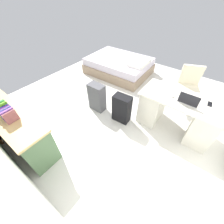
{
  "coord_description": "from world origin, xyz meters",
  "views": [
    {
      "loc": [
        -1.29,
        2.13,
        2.29
      ],
      "look_at": [
        -0.22,
        0.74,
        0.6
      ],
      "focal_mm": 22.55,
      "sensor_mm": 36.0,
      "label": 1
    }
  ],
  "objects_px": {
    "credenza": "(15,127)",
    "cell_phone_near_laptop": "(210,104)",
    "suitcase_black": "(122,109)",
    "desk": "(177,113)",
    "office_chair": "(187,90)",
    "laptop": "(188,101)",
    "computer_mouse": "(173,95)",
    "bed": "(119,66)",
    "suitcase_spare_grey": "(97,97)"
  },
  "relations": [
    {
      "from": "credenza",
      "to": "cell_phone_near_laptop",
      "type": "distance_m",
      "value": 3.37
    },
    {
      "from": "suitcase_black",
      "to": "desk",
      "type": "bearing_deg",
      "value": -159.16
    },
    {
      "from": "office_chair",
      "to": "suitcase_black",
      "type": "relative_size",
      "value": 1.49
    },
    {
      "from": "laptop",
      "to": "desk",
      "type": "bearing_deg",
      "value": -39.28
    },
    {
      "from": "desk",
      "to": "computer_mouse",
      "type": "height_order",
      "value": "computer_mouse"
    },
    {
      "from": "office_chair",
      "to": "suitcase_black",
      "type": "distance_m",
      "value": 1.62
    },
    {
      "from": "office_chair",
      "to": "credenza",
      "type": "xyz_separation_m",
      "value": [
        2.06,
        2.95,
        -0.04
      ]
    },
    {
      "from": "office_chair",
      "to": "credenza",
      "type": "bearing_deg",
      "value": 55.07
    },
    {
      "from": "desk",
      "to": "office_chair",
      "type": "relative_size",
      "value": 1.54
    },
    {
      "from": "bed",
      "to": "cell_phone_near_laptop",
      "type": "bearing_deg",
      "value": 157.01
    },
    {
      "from": "desk",
      "to": "bed",
      "type": "relative_size",
      "value": 0.74
    },
    {
      "from": "office_chair",
      "to": "laptop",
      "type": "bearing_deg",
      "value": 100.15
    },
    {
      "from": "bed",
      "to": "suitcase_black",
      "type": "height_order",
      "value": "suitcase_black"
    },
    {
      "from": "suitcase_black",
      "to": "suitcase_spare_grey",
      "type": "relative_size",
      "value": 0.96
    },
    {
      "from": "computer_mouse",
      "to": "laptop",
      "type": "bearing_deg",
      "value": 170.98
    },
    {
      "from": "office_chair",
      "to": "computer_mouse",
      "type": "relative_size",
      "value": 9.4
    },
    {
      "from": "credenza",
      "to": "bed",
      "type": "height_order",
      "value": "credenza"
    },
    {
      "from": "bed",
      "to": "cell_phone_near_laptop",
      "type": "height_order",
      "value": "cell_phone_near_laptop"
    },
    {
      "from": "laptop",
      "to": "credenza",
      "type": "bearing_deg",
      "value": 41.59
    },
    {
      "from": "computer_mouse",
      "to": "cell_phone_near_laptop",
      "type": "relative_size",
      "value": 0.74
    },
    {
      "from": "suitcase_black",
      "to": "office_chair",
      "type": "bearing_deg",
      "value": -127.63
    },
    {
      "from": "desk",
      "to": "office_chair",
      "type": "bearing_deg",
      "value": -84.64
    },
    {
      "from": "desk",
      "to": "bed",
      "type": "bearing_deg",
      "value": -28.98
    },
    {
      "from": "suitcase_black",
      "to": "suitcase_spare_grey",
      "type": "xyz_separation_m",
      "value": [
        0.65,
        0.04,
        0.01
      ]
    },
    {
      "from": "desk",
      "to": "cell_phone_near_laptop",
      "type": "distance_m",
      "value": 0.55
    },
    {
      "from": "credenza",
      "to": "suitcase_black",
      "type": "relative_size",
      "value": 2.86
    },
    {
      "from": "bed",
      "to": "computer_mouse",
      "type": "bearing_deg",
      "value": 148.3
    },
    {
      "from": "suitcase_black",
      "to": "computer_mouse",
      "type": "distance_m",
      "value": 1.01
    },
    {
      "from": "credenza",
      "to": "bed",
      "type": "xyz_separation_m",
      "value": [
        0.08,
        -3.29,
        -0.13
      ]
    },
    {
      "from": "office_chair",
      "to": "suitcase_spare_grey",
      "type": "relative_size",
      "value": 1.43
    },
    {
      "from": "suitcase_spare_grey",
      "to": "laptop",
      "type": "xyz_separation_m",
      "value": [
        -1.7,
        -0.43,
        0.48
      ]
    },
    {
      "from": "laptop",
      "to": "office_chair",
      "type": "bearing_deg",
      "value": -79.85
    },
    {
      "from": "bed",
      "to": "suitcase_spare_grey",
      "type": "bearing_deg",
      "value": 109.43
    },
    {
      "from": "cell_phone_near_laptop",
      "to": "laptop",
      "type": "bearing_deg",
      "value": 25.1
    },
    {
      "from": "laptop",
      "to": "suitcase_spare_grey",
      "type": "bearing_deg",
      "value": 14.05
    },
    {
      "from": "bed",
      "to": "suitcase_black",
      "type": "bearing_deg",
      "value": 126.75
    },
    {
      "from": "suitcase_spare_grey",
      "to": "suitcase_black",
      "type": "bearing_deg",
      "value": -176.77
    },
    {
      "from": "bed",
      "to": "suitcase_spare_grey",
      "type": "relative_size",
      "value": 2.99
    },
    {
      "from": "laptop",
      "to": "cell_phone_near_laptop",
      "type": "xyz_separation_m",
      "value": [
        -0.31,
        -0.19,
        -0.04
      ]
    },
    {
      "from": "computer_mouse",
      "to": "suitcase_spare_grey",
      "type": "bearing_deg",
      "value": 16.93
    },
    {
      "from": "credenza",
      "to": "suitcase_spare_grey",
      "type": "bearing_deg",
      "value": -108.8
    },
    {
      "from": "desk",
      "to": "laptop",
      "type": "xyz_separation_m",
      "value": [
        -0.09,
        0.07,
        0.41
      ]
    },
    {
      "from": "bed",
      "to": "suitcase_black",
      "type": "distance_m",
      "value": 2.11
    },
    {
      "from": "desk",
      "to": "cell_phone_near_laptop",
      "type": "bearing_deg",
      "value": -163.31
    },
    {
      "from": "suitcase_black",
      "to": "laptop",
      "type": "distance_m",
      "value": 1.22
    },
    {
      "from": "suitcase_black",
      "to": "laptop",
      "type": "xyz_separation_m",
      "value": [
        -1.05,
        -0.39,
        0.49
      ]
    },
    {
      "from": "desk",
      "to": "computer_mouse",
      "type": "xyz_separation_m",
      "value": [
        0.17,
        0.04,
        0.38
      ]
    },
    {
      "from": "bed",
      "to": "laptop",
      "type": "height_order",
      "value": "laptop"
    },
    {
      "from": "office_chair",
      "to": "bed",
      "type": "bearing_deg",
      "value": -8.97
    },
    {
      "from": "suitcase_black",
      "to": "laptop",
      "type": "relative_size",
      "value": 2.01
    }
  ]
}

